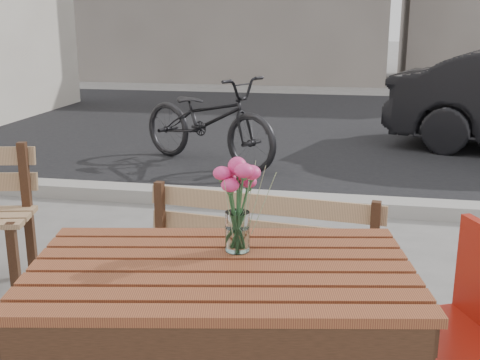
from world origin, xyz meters
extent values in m
cube|color=black|center=(0.00, 7.00, 0.00)|extent=(30.00, 8.00, 0.00)
cube|color=#9B9893|center=(0.00, 3.00, 0.06)|extent=(30.00, 0.25, 0.12)
cube|color=maroon|center=(-0.13, -0.15, 0.79)|extent=(1.42, 0.98, 0.03)
cube|color=black|center=(-0.78, 0.06, 0.39)|extent=(0.08, 0.08, 0.77)
cube|color=black|center=(0.40, 0.27, 0.39)|extent=(0.08, 0.08, 0.77)
cube|color=#8E6C49|center=(-0.18, 0.75, 0.40)|extent=(1.29, 0.50, 0.03)
cube|color=#8E6C49|center=(-0.15, 0.94, 0.61)|extent=(1.25, 0.18, 0.34)
cube|color=black|center=(-0.76, 0.68, 0.21)|extent=(0.05, 0.05, 0.41)
cube|color=black|center=(0.38, 0.53, 0.21)|extent=(0.05, 0.05, 0.41)
cube|color=black|center=(-0.73, 0.96, 0.38)|extent=(0.05, 0.05, 0.76)
cube|color=black|center=(0.41, 0.82, 0.38)|extent=(0.05, 0.05, 0.76)
cube|color=#9F1B0F|center=(0.66, 0.18, 0.43)|extent=(0.55, 0.55, 0.04)
cylinder|color=#9F1B0F|center=(0.75, 0.40, 0.20)|extent=(0.04, 0.04, 0.41)
cylinder|color=white|center=(-0.11, -0.01, 0.88)|extent=(0.09, 0.09, 0.15)
cylinder|color=#306638|center=(-0.11, -0.01, 0.95)|extent=(0.05, 0.05, 0.29)
cube|color=black|center=(-1.62, 0.94, 0.24)|extent=(0.06, 0.06, 0.48)
cube|color=black|center=(-1.70, 1.26, 0.44)|extent=(0.06, 0.06, 0.88)
imported|color=black|center=(-1.31, 4.47, 0.50)|extent=(2.00, 1.51, 1.01)
camera|label=1|loc=(0.28, -2.01, 1.63)|focal=45.00mm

